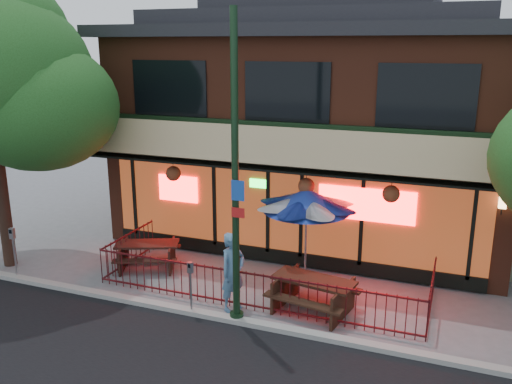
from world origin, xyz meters
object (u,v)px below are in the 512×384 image
street_light (235,191)px  picnic_table_right (313,290)px  picnic_table_left (147,251)px  parking_meter_near (191,279)px  patio_umbrella (307,200)px  parking_meter_far (13,245)px  pedestrian (233,272)px

street_light → picnic_table_right: bearing=35.7°
picnic_table_left → parking_meter_near: size_ratio=1.63×
patio_umbrella → parking_meter_far: bearing=-159.3°
pedestrian → parking_meter_far: (-6.27, -0.50, 0.02)m
picnic_table_right → pedestrian: 1.99m
picnic_table_left → pedestrian: size_ratio=1.11×
picnic_table_left → picnic_table_right: (5.14, -0.84, 0.05)m
street_light → picnic_table_left: 4.88m
street_light → pedestrian: size_ratio=3.59×
picnic_table_left → picnic_table_right: bearing=-9.3°
street_light → picnic_table_right: 3.21m
parking_meter_near → parking_meter_far: 5.43m
pedestrian → parking_meter_near: bearing=147.7°
street_light → parking_meter_far: size_ratio=4.77×
picnic_table_left → parking_meter_near: parking_meter_near is taller
parking_meter_near → picnic_table_right: bearing=23.8°
picnic_table_left → parking_meter_near: (2.46, -2.02, 0.40)m
picnic_table_right → pedestrian: bearing=-162.0°
patio_umbrella → parking_meter_near: 3.76m
street_light → parking_meter_far: 6.92m
parking_meter_near → pedestrian: bearing=34.8°
picnic_table_right → parking_meter_near: size_ratio=1.65×
patio_umbrella → street_light: bearing=-106.8°
picnic_table_right → pedestrian: (-1.85, -0.60, 0.42)m
parking_meter_near → parking_meter_far: bearing=179.2°
pedestrian → parking_meter_far: bearing=117.5°
street_light → picnic_table_left: street_light is taller
picnic_table_left → parking_meter_far: size_ratio=1.48×
street_light → picnic_table_left: (-3.60, 1.94, -2.65)m
street_light → pedestrian: 2.25m
street_light → parking_meter_near: size_ratio=5.28×
patio_umbrella → parking_meter_far: 8.03m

